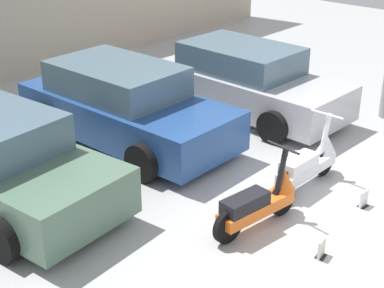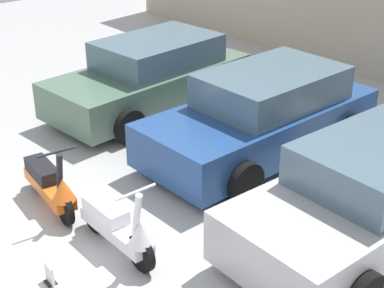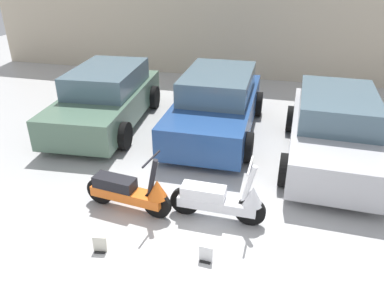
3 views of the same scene
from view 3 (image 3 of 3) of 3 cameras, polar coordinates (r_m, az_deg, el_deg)
The scene contains 9 objects.
ground_plane at distance 5.80m, azimuth -1.96°, elevation -15.62°, with size 28.00×28.00×0.00m, color #B2B2B2.
wall_back at distance 13.28m, azimuth 9.34°, elevation 18.56°, with size 19.60×0.12×4.17m, color beige.
scooter_front_left at distance 6.38m, azimuth -9.30°, elevation -7.08°, with size 1.59×0.57×1.11m.
scooter_front_right at distance 6.12m, azimuth 4.51°, elevation -8.41°, with size 1.59×0.57×1.11m.
car_rear_left at distance 9.82m, azimuth -12.94°, elevation 6.87°, with size 2.27×4.29×1.41m.
car_rear_center at distance 9.13m, azimuth 3.73°, elevation 6.07°, with size 2.10×4.27×1.44m.
car_rear_right at distance 8.35m, azimuth 20.88°, elevation 2.10°, with size 2.08×4.17×1.40m.
placard_near_left_scooter at distance 5.84m, azimuth -13.86°, elevation -14.73°, with size 0.20×0.15×0.26m.
placard_near_right_scooter at distance 5.54m, azimuth 2.12°, elevation -16.50°, with size 0.20×0.13×0.26m.
Camera 3 is at (1.25, -4.10, 3.91)m, focal length 35.00 mm.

